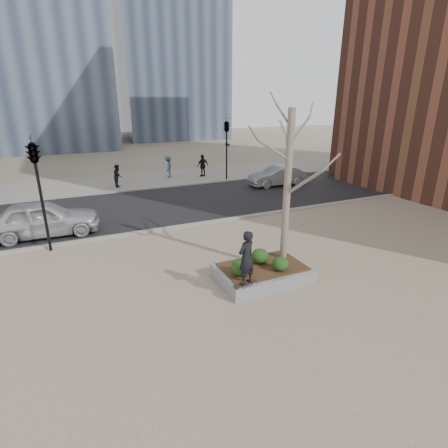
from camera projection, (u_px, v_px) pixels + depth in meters
name	position (u px, v px, depth m)	size (l,w,h in m)	color
ground	(236.00, 285.00, 11.38)	(120.00, 120.00, 0.00)	gray
street	(158.00, 205.00, 19.93)	(60.00, 8.00, 0.02)	black
far_sidewalk	(134.00, 181.00, 25.92)	(60.00, 6.00, 0.02)	gray
planter	(262.00, 273.00, 11.70)	(3.00, 2.00, 0.45)	gray
planter_mulch	(263.00, 266.00, 11.61)	(2.70, 1.70, 0.04)	#382314
sycamore_tree	(289.00, 163.00, 11.15)	(2.80, 2.80, 6.60)	gray
shrub_left	(240.00, 268.00, 10.93)	(0.60, 0.60, 0.51)	#183E13
shrub_middle	(260.00, 256.00, 11.75)	(0.59, 0.59, 0.50)	#133B12
shrub_right	(280.00, 264.00, 11.25)	(0.54, 0.54, 0.46)	black
skateboard	(245.00, 284.00, 10.45)	(0.78, 0.20, 0.07)	black
skateboarder	(246.00, 258.00, 10.15)	(0.61, 0.40, 1.67)	black
police_car	(43.00, 219.00, 15.24)	(1.87, 4.65, 1.58)	#B9B9BD
car_silver	(278.00, 176.00, 24.32)	(1.43, 4.10, 1.35)	gray
car_third	(357.00, 168.00, 27.15)	(1.80, 4.43, 1.29)	#50515C
pedestrian_a	(118.00, 176.00, 23.93)	(0.75, 0.58, 1.53)	black
pedestrian_b	(168.00, 167.00, 26.80)	(1.07, 0.62, 1.66)	#395367
pedestrian_c	(203.00, 165.00, 27.18)	(1.00, 0.42, 1.70)	black
traffic_light_near	(41.00, 196.00, 13.25)	(0.60, 2.48, 4.50)	black
traffic_light_far	(227.00, 150.00, 25.67)	(0.60, 2.48, 4.50)	black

